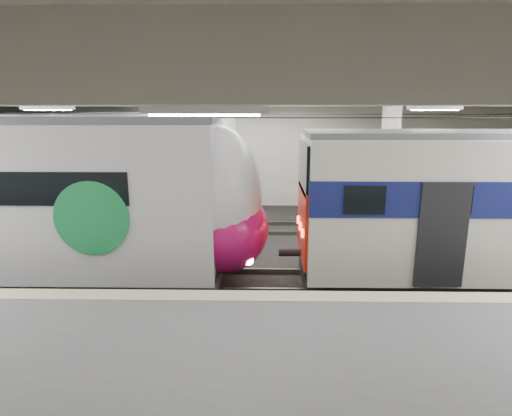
{
  "coord_description": "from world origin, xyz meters",
  "views": [
    {
      "loc": [
        0.75,
        -11.56,
        4.99
      ],
      "look_at": [
        0.52,
        1.0,
        2.0
      ],
      "focal_mm": 30.0,
      "sensor_mm": 36.0,
      "label": 1
    }
  ],
  "objects": [
    {
      "name": "far_train",
      "position": [
        -8.0,
        5.5,
        2.46
      ],
      "size": [
        15.16,
        3.67,
        4.76
      ],
      "rotation": [
        0.0,
        0.0,
        -0.04
      ],
      "color": "silver",
      "rests_on": "ground"
    },
    {
      "name": "station_hall",
      "position": [
        0.0,
        -1.74,
        3.24
      ],
      "size": [
        36.0,
        24.0,
        5.75
      ],
      "color": "black",
      "rests_on": "ground"
    },
    {
      "name": "modern_emu",
      "position": [
        -5.91,
        -0.0,
        2.33
      ],
      "size": [
        14.9,
        3.07,
        4.75
      ],
      "color": "silver",
      "rests_on": "ground"
    }
  ]
}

